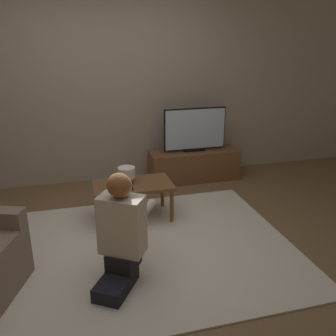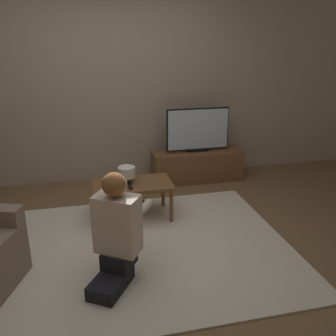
{
  "view_description": "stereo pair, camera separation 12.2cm",
  "coord_description": "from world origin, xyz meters",
  "px_view_note": "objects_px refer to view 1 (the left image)",
  "views": [
    {
      "loc": [
        -0.54,
        -2.92,
        1.87
      ],
      "look_at": [
        0.42,
        0.6,
        0.56
      ],
      "focal_mm": 40.0,
      "sensor_mm": 36.0,
      "label": 1
    },
    {
      "loc": [
        -0.42,
        -2.95,
        1.87
      ],
      "look_at": [
        0.42,
        0.6,
        0.56
      ],
      "focal_mm": 40.0,
      "sensor_mm": 36.0,
      "label": 2
    }
  ],
  "objects_px": {
    "tv": "(195,129)",
    "coffee_table": "(133,188)",
    "table_lamp": "(127,174)",
    "person_kneeling": "(122,230)"
  },
  "relations": [
    {
      "from": "table_lamp",
      "to": "person_kneeling",
      "type": "bearing_deg",
      "value": -101.4
    },
    {
      "from": "tv",
      "to": "coffee_table",
      "type": "xyz_separation_m",
      "value": [
        -1.0,
        -0.93,
        -0.34
      ]
    },
    {
      "from": "person_kneeling",
      "to": "table_lamp",
      "type": "height_order",
      "value": "person_kneeling"
    },
    {
      "from": "coffee_table",
      "to": "table_lamp",
      "type": "bearing_deg",
      "value": 141.69
    },
    {
      "from": "coffee_table",
      "to": "person_kneeling",
      "type": "relative_size",
      "value": 0.9
    },
    {
      "from": "tv",
      "to": "coffee_table",
      "type": "bearing_deg",
      "value": -137.1
    },
    {
      "from": "tv",
      "to": "table_lamp",
      "type": "distance_m",
      "value": 1.39
    },
    {
      "from": "person_kneeling",
      "to": "tv",
      "type": "bearing_deg",
      "value": -89.96
    },
    {
      "from": "table_lamp",
      "to": "tv",
      "type": "bearing_deg",
      "value": 40.18
    },
    {
      "from": "tv",
      "to": "person_kneeling",
      "type": "xyz_separation_m",
      "value": [
        -1.27,
        -1.97,
        -0.24
      ]
    }
  ]
}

